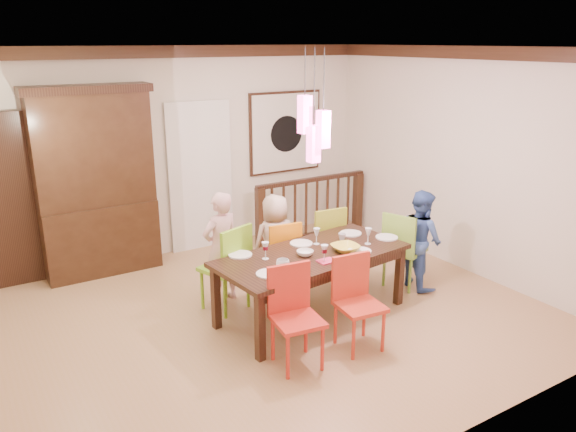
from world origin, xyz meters
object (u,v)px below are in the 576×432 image
balustrade (312,207)px  person_end_right (420,239)px  chair_far_left (224,261)px  china_hutch (96,182)px  person_far_left (221,248)px  chair_end_right (405,244)px  dining_table (312,260)px  person_far_mid (275,242)px

balustrade → person_end_right: person_end_right is taller
chair_far_left → china_hutch: 2.15m
person_far_left → chair_far_left: bearing=63.0°
chair_far_left → chair_end_right: 2.27m
chair_far_left → person_far_left: (0.05, 0.18, 0.09)m
person_end_right → dining_table: bearing=95.3°
china_hutch → person_end_right: china_hutch is taller
dining_table → person_far_left: 1.10m
chair_far_left → person_far_left: person_far_left is taller
dining_table → person_end_right: person_end_right is taller
chair_end_right → balustrade: 2.10m
dining_table → chair_far_left: 1.01m
china_hutch → chair_far_left: bearing=-63.7°
dining_table → balustrade: bearing=49.8°
chair_end_right → china_hutch: (-3.10, 2.44, 0.67)m
chair_far_left → balustrade: (2.21, 1.49, -0.08)m
person_far_mid → person_end_right: 1.79m
dining_table → chair_far_left: size_ratio=2.20×
chair_end_right → person_far_left: size_ratio=0.72×
china_hutch → person_far_mid: 2.45m
chair_far_left → person_end_right: 2.44m
balustrade → person_far_mid: size_ratio=1.61×
dining_table → chair_far_left: bearing=131.3°
dining_table → person_far_left: size_ratio=1.67×
dining_table → china_hutch: bearing=117.1°
chair_far_left → person_end_right: person_end_right is taller
dining_table → person_end_right: bearing=-7.6°
balustrade → person_far_mid: 1.95m
dining_table → balustrade: balustrade is taller
dining_table → person_far_mid: 0.86m
balustrade → person_far_mid: person_far_mid is taller
dining_table → person_far_mid: bearing=81.3°
chair_far_left → person_far_left: size_ratio=0.76×
person_far_left → person_end_right: bearing=146.5°
china_hutch → person_far_mid: china_hutch is taller
chair_far_left → balustrade: chair_far_left is taller
chair_end_right → person_far_left: (-2.14, 0.79, 0.11)m
chair_far_left → person_end_right: (2.33, -0.72, 0.04)m
chair_end_right → person_far_mid: bearing=40.7°
chair_far_left → person_far_mid: bearing=174.0°
dining_table → person_end_right: (1.59, -0.04, -0.05)m
dining_table → person_far_mid: size_ratio=1.86×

